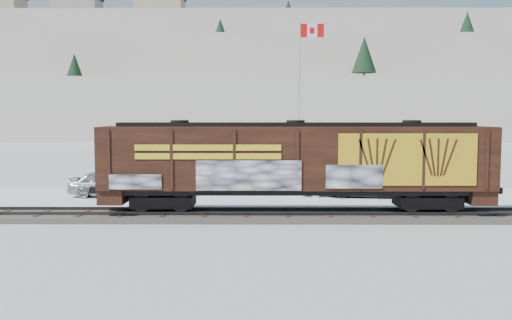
{
  "coord_description": "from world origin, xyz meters",
  "views": [
    {
      "loc": [
        0.63,
        -27.8,
        5.1
      ],
      "look_at": [
        0.44,
        3.0,
        2.64
      ],
      "focal_mm": 40.0,
      "sensor_mm": 36.0,
      "label": 1
    }
  ],
  "objects_px": {
    "hopper_railcar": "(295,161)",
    "car_silver": "(109,184)",
    "car_white": "(338,182)",
    "car_dark": "(361,187)",
    "flagpole": "(300,123)"
  },
  "relations": [
    {
      "from": "car_dark",
      "to": "hopper_railcar",
      "type": "bearing_deg",
      "value": 152.08
    },
    {
      "from": "car_silver",
      "to": "car_dark",
      "type": "bearing_deg",
      "value": -86.17
    },
    {
      "from": "flagpole",
      "to": "car_silver",
      "type": "bearing_deg",
      "value": -146.28
    },
    {
      "from": "car_white",
      "to": "car_dark",
      "type": "height_order",
      "value": "car_white"
    },
    {
      "from": "hopper_railcar",
      "to": "flagpole",
      "type": "relative_size",
      "value": 1.56
    },
    {
      "from": "flagpole",
      "to": "car_white",
      "type": "xyz_separation_m",
      "value": [
        1.88,
        -7.66,
        -3.61
      ]
    },
    {
      "from": "car_white",
      "to": "car_silver",
      "type": "bearing_deg",
      "value": 89.71
    },
    {
      "from": "flagpole",
      "to": "car_dark",
      "type": "xyz_separation_m",
      "value": [
        3.18,
        -8.32,
        -3.85
      ]
    },
    {
      "from": "car_silver",
      "to": "car_white",
      "type": "height_order",
      "value": "car_white"
    },
    {
      "from": "hopper_railcar",
      "to": "car_silver",
      "type": "relative_size",
      "value": 3.94
    },
    {
      "from": "flagpole",
      "to": "car_dark",
      "type": "distance_m",
      "value": 9.71
    },
    {
      "from": "flagpole",
      "to": "car_white",
      "type": "distance_m",
      "value": 8.67
    },
    {
      "from": "car_silver",
      "to": "car_dark",
      "type": "height_order",
      "value": "car_silver"
    },
    {
      "from": "hopper_railcar",
      "to": "car_silver",
      "type": "height_order",
      "value": "hopper_railcar"
    },
    {
      "from": "car_silver",
      "to": "car_white",
      "type": "relative_size",
      "value": 0.92
    }
  ]
}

